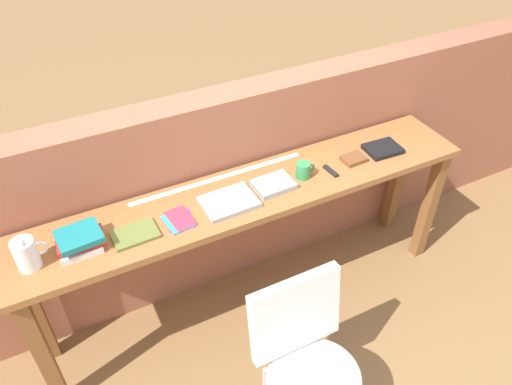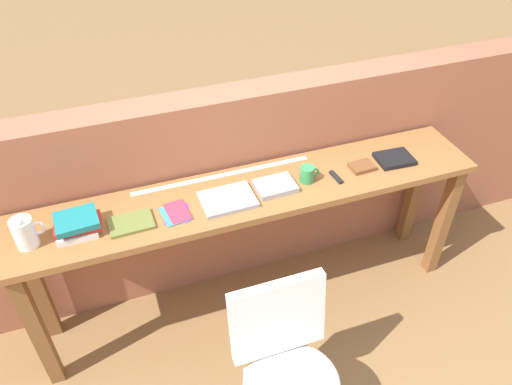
{
  "view_description": "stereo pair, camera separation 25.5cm",
  "coord_description": "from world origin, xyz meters",
  "views": [
    {
      "loc": [
        -0.89,
        -1.51,
        2.52
      ],
      "look_at": [
        0.0,
        0.25,
        0.9
      ],
      "focal_mm": 35.0,
      "sensor_mm": 36.0,
      "label": 1
    },
    {
      "loc": [
        -0.66,
        -1.61,
        2.52
      ],
      "look_at": [
        0.0,
        0.25,
        0.9
      ],
      "focal_mm": 35.0,
      "sensor_mm": 36.0,
      "label": 2
    }
  ],
  "objects": [
    {
      "name": "pitcher_white",
      "position": [
        -1.1,
        0.27,
        0.96
      ],
      "size": [
        0.14,
        0.1,
        0.18
      ],
      "color": "white",
      "rests_on": "sideboard"
    },
    {
      "name": "book_stack_leftmost",
      "position": [
        -0.88,
        0.28,
        0.93
      ],
      "size": [
        0.22,
        0.18,
        0.09
      ],
      "color": "white",
      "rests_on": "sideboard"
    },
    {
      "name": "magazine_cycling",
      "position": [
        -0.64,
        0.25,
        0.89
      ],
      "size": [
        0.21,
        0.15,
        0.02
      ],
      "primitive_type": "cube",
      "rotation": [
        0.0,
        0.0,
        0.03
      ],
      "color": "olive",
      "rests_on": "sideboard"
    },
    {
      "name": "chair_white_moulded",
      "position": [
        -0.12,
        -0.49,
        0.53
      ],
      "size": [
        0.44,
        0.45,
        0.89
      ],
      "color": "white",
      "rests_on": "ground"
    },
    {
      "name": "ground_plane",
      "position": [
        0.0,
        0.0,
        0.0
      ],
      "size": [
        40.0,
        40.0,
        0.0
      ],
      "primitive_type": "plane",
      "color": "olive"
    },
    {
      "name": "leather_journal_brown",
      "position": [
        0.63,
        0.28,
        0.89
      ],
      "size": [
        0.13,
        0.1,
        0.02
      ],
      "primitive_type": "cube",
      "rotation": [
        0.0,
        0.0,
        0.04
      ],
      "color": "brown",
      "rests_on": "sideboard"
    },
    {
      "name": "sideboard",
      "position": [
        0.0,
        0.3,
        0.74
      ],
      "size": [
        2.5,
        0.44,
        0.88
      ],
      "color": "#996033",
      "rests_on": "ground"
    },
    {
      "name": "brick_wall_back",
      "position": [
        0.0,
        0.64,
        0.64
      ],
      "size": [
        6.0,
        0.2,
        1.28
      ],
      "primitive_type": "cube",
      "color": "#9E5B42",
      "rests_on": "ground"
    },
    {
      "name": "book_grey_hardcover",
      "position": [
        0.11,
        0.27,
        0.9
      ],
      "size": [
        0.21,
        0.16,
        0.03
      ],
      "primitive_type": "cube",
      "rotation": [
        0.0,
        0.0,
        0.03
      ],
      "color": "#9E9EA3",
      "rests_on": "sideboard"
    },
    {
      "name": "book_repair_rightmost",
      "position": [
        0.83,
        0.28,
        0.89
      ],
      "size": [
        0.21,
        0.17,
        0.03
      ],
      "primitive_type": "cube",
      "rotation": [
        0.0,
        0.0,
        -0.06
      ],
      "color": "black",
      "rests_on": "sideboard"
    },
    {
      "name": "book_open_centre",
      "position": [
        -0.15,
        0.25,
        0.89
      ],
      "size": [
        0.28,
        0.21,
        0.02
      ],
      "primitive_type": "cube",
      "rotation": [
        0.0,
        0.0,
        0.02
      ],
      "color": "#9E9EA3",
      "rests_on": "sideboard"
    },
    {
      "name": "multitool_folded",
      "position": [
        0.45,
        0.24,
        0.89
      ],
      "size": [
        0.03,
        0.11,
        0.02
      ],
      "primitive_type": "cube",
      "rotation": [
        0.0,
        0.0,
        0.09
      ],
      "color": "black",
      "rests_on": "sideboard"
    },
    {
      "name": "pamphlet_pile_colourful",
      "position": [
        -0.42,
        0.25,
        0.88
      ],
      "size": [
        0.15,
        0.18,
        0.01
      ],
      "color": "purple",
      "rests_on": "sideboard"
    },
    {
      "name": "ruler_metal_back_edge",
      "position": [
        -0.11,
        0.47,
        0.88
      ],
      "size": [
        0.99,
        0.03,
        0.0
      ],
      "primitive_type": "cube",
      "color": "silver",
      "rests_on": "sideboard"
    },
    {
      "name": "mug",
      "position": [
        0.3,
        0.28,
        0.92
      ],
      "size": [
        0.11,
        0.08,
        0.09
      ],
      "color": "#338C4C",
      "rests_on": "sideboard"
    }
  ]
}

